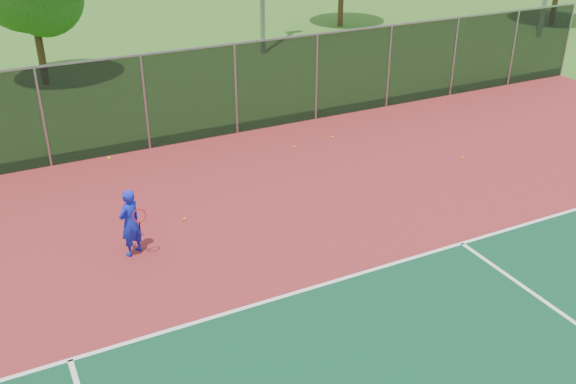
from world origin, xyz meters
name	(u,v)px	position (x,y,z in m)	size (l,w,h in m)	color
ground	(484,345)	(0.00, 0.00, 0.00)	(120.00, 120.00, 0.00)	#2F611B
court_apron	(419,288)	(0.00, 2.00, 0.01)	(30.00, 20.00, 0.02)	maroon
fence_back	(236,88)	(0.00, 12.00, 1.56)	(30.00, 0.06, 3.03)	black
tennis_player	(130,222)	(-5.05, 6.05, 0.83)	(0.71, 0.73, 2.44)	#1522C5
practice_ball_0	(184,219)	(-3.51, 7.02, 0.06)	(0.07, 0.07, 0.07)	gold
practice_ball_1	(294,147)	(1.10, 9.97, 0.06)	(0.07, 0.07, 0.07)	gold
practice_ball_3	(332,137)	(2.61, 10.14, 0.06)	(0.07, 0.07, 0.07)	gold
practice_ball_4	(462,158)	(5.32, 6.90, 0.06)	(0.07, 0.07, 0.07)	gold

